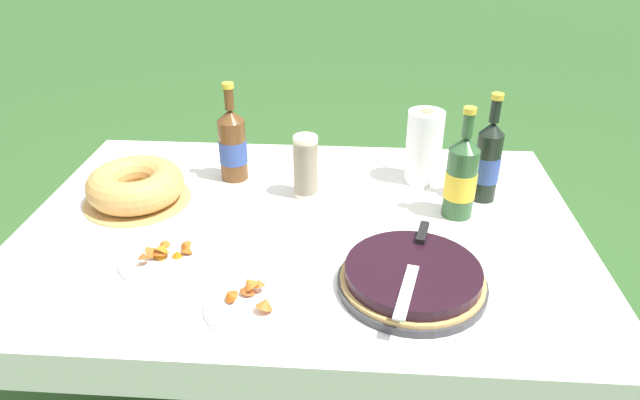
# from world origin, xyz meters

# --- Properties ---
(ground_plane) EXTENTS (16.00, 16.00, 0.00)m
(ground_plane) POSITION_xyz_m (0.00, 0.00, 0.00)
(ground_plane) COLOR #335B28
(garden_table) EXTENTS (1.50, 1.05, 0.67)m
(garden_table) POSITION_xyz_m (0.00, 0.00, 0.61)
(garden_table) COLOR brown
(garden_table) RESTS_ON ground_plane
(tablecloth) EXTENTS (1.51, 1.06, 0.10)m
(tablecloth) POSITION_xyz_m (0.00, 0.00, 0.66)
(tablecloth) COLOR white
(tablecloth) RESTS_ON garden_table
(berry_tart) EXTENTS (0.34, 0.34, 0.06)m
(berry_tart) POSITION_xyz_m (0.28, -0.26, 0.70)
(berry_tart) COLOR #38383D
(berry_tart) RESTS_ON tablecloth
(serving_knife) EXTENTS (0.11, 0.37, 0.01)m
(serving_knife) POSITION_xyz_m (0.29, -0.24, 0.74)
(serving_knife) COLOR silver
(serving_knife) RESTS_ON berry_tart
(bundt_cake) EXTENTS (0.31, 0.31, 0.10)m
(bundt_cake) POSITION_xyz_m (-0.49, 0.09, 0.72)
(bundt_cake) COLOR tan
(bundt_cake) RESTS_ON tablecloth
(cup_stack) EXTENTS (0.07, 0.07, 0.19)m
(cup_stack) POSITION_xyz_m (-0.00, 0.16, 0.77)
(cup_stack) COLOR beige
(cup_stack) RESTS_ON tablecloth
(cider_bottle_green) EXTENTS (0.09, 0.09, 0.32)m
(cider_bottle_green) POSITION_xyz_m (0.43, 0.08, 0.79)
(cider_bottle_green) COLOR #2D562D
(cider_bottle_green) RESTS_ON tablecloth
(cider_bottle_amber) EXTENTS (0.09, 0.09, 0.31)m
(cider_bottle_amber) POSITION_xyz_m (-0.23, 0.26, 0.79)
(cider_bottle_amber) COLOR brown
(cider_bottle_amber) RESTS_ON tablecloth
(juice_bottle_red) EXTENTS (0.07, 0.07, 0.32)m
(juice_bottle_red) POSITION_xyz_m (0.52, 0.18, 0.80)
(juice_bottle_red) COLOR black
(juice_bottle_red) RESTS_ON tablecloth
(snack_plate_near) EXTENTS (0.20, 0.20, 0.06)m
(snack_plate_near) POSITION_xyz_m (-0.08, -0.35, 0.69)
(snack_plate_near) COLOR white
(snack_plate_near) RESTS_ON tablecloth
(snack_plate_left) EXTENTS (0.22, 0.22, 0.06)m
(snack_plate_left) POSITION_xyz_m (-0.32, -0.20, 0.69)
(snack_plate_left) COLOR white
(snack_plate_left) RESTS_ON tablecloth
(paper_towel_roll) EXTENTS (0.11, 0.11, 0.23)m
(paper_towel_roll) POSITION_xyz_m (0.35, 0.29, 0.79)
(paper_towel_roll) COLOR white
(paper_towel_roll) RESTS_ON tablecloth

